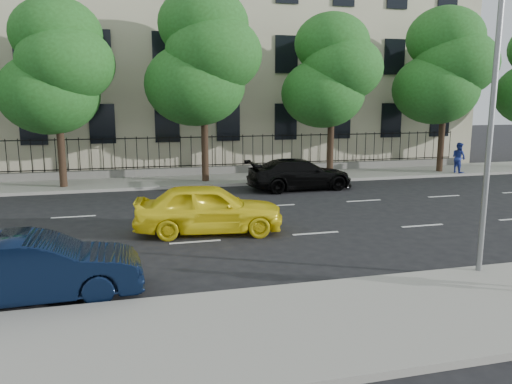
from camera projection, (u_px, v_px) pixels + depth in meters
The scene contains 15 objects.
ground at pixel (348, 256), 14.14m from camera, with size 120.00×120.00×0.00m, color black.
near_sidewalk at pixel (430, 311), 10.32m from camera, with size 60.00×4.00×0.15m, color gray.
far_sidewalk at pixel (239, 178), 27.44m from camera, with size 60.00×4.00×0.15m, color gray.
lane_markings at pixel (294, 218), 18.65m from camera, with size 49.60×4.62×0.01m, color silver, non-canonical shape.
masonry_building at pixel (210, 30), 34.30m from camera, with size 34.60×12.11×18.50m.
iron_fence at pixel (233, 164), 28.95m from camera, with size 30.00×0.50×2.20m.
street_light at pixel (481, 67), 12.12m from camera, with size 0.25×3.32×8.05m.
tree_b at pixel (57, 67), 23.55m from camera, with size 5.53×5.12×8.97m.
tree_c at pixel (203, 58), 25.18m from camera, with size 5.89×5.50×9.80m.
tree_d at pixel (332, 72), 27.01m from camera, with size 5.34×4.94×8.84m.
tree_e at pixel (445, 67), 28.68m from camera, with size 5.71×5.31×9.46m.
yellow_taxi at pixel (209, 208), 16.47m from camera, with size 1.96×4.87×1.66m, color yellow.
navy_sedan at pixel (35, 268), 10.88m from camera, with size 1.59×4.57×1.50m, color black.
black_sedan at pixel (300, 174), 24.40m from camera, with size 2.12×5.21×1.51m, color black.
pedestrian_far at pixel (459, 158), 28.88m from camera, with size 0.85×0.66×1.76m, color navy.
Camera 1 is at (-5.93, -12.47, 4.40)m, focal length 35.00 mm.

